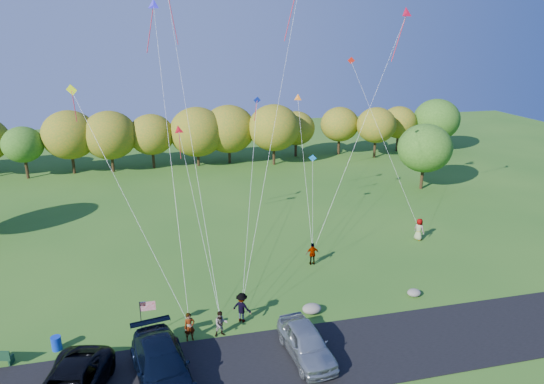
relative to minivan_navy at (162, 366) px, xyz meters
The scene contains 15 objects.
ground 6.92m from the minivan_navy, 36.58° to the left, with size 140.00×140.00×0.00m, color #2A5D1A.
asphalt_lane 5.59m from the minivan_navy, ahead, with size 44.00×6.00×0.06m, color black.
treeline 40.97m from the minivan_navy, 79.68° to the left, with size 75.85×27.46×8.12m.
minivan_navy is the anchor object (origin of this frame).
minivan_silver 7.76m from the minivan_navy, ahead, with size 2.03×5.05×1.72m, color #9FA6A9.
flyer_a 3.67m from the minivan_navy, 63.68° to the left, with size 0.64×0.42×1.77m, color #4C4C59.
flyer_b 4.77m from the minivan_navy, 43.61° to the left, with size 0.79×0.61×1.62m, color #4C4C59.
flyer_c 6.67m from the minivan_navy, 42.49° to the left, with size 1.25×0.72×1.93m, color #4C4C59.
flyer_d 15.86m from the minivan_navy, 43.24° to the left, with size 1.04×0.43×1.78m, color #4C4C59.
flyer_e 25.55m from the minivan_navy, 31.07° to the left, with size 0.95×0.62×1.93m, color #4C4C59.
trash_barrel 7.14m from the minivan_navy, 144.46° to the left, with size 0.55×0.55×0.82m, color #0B2EB3.
flag_assembly 4.23m from the minivan_navy, 101.33° to the left, with size 0.91×0.59×2.45m.
boulder_near 10.40m from the minivan_navy, 24.89° to the left, with size 1.24×0.97×0.62m, color gray.
boulder_far 17.51m from the minivan_navy, 15.79° to the left, with size 0.94×0.79×0.49m, color gray.
kites_aloft 24.98m from the minivan_navy, 63.05° to the left, with size 25.26×8.40×16.91m.
Camera 1 is at (-4.81, -25.38, 17.17)m, focal length 32.00 mm.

